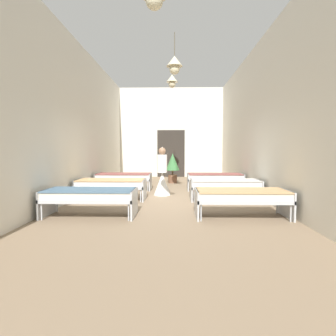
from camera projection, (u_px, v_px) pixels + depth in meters
ground_plane at (168, 202)px, 7.61m from camera, size 5.87×13.62×0.10m
room_shell at (169, 122)px, 8.66m from camera, size 5.67×13.22×4.56m
bed_left_row_0 at (90, 196)px, 5.72m from camera, size 1.90×0.84×0.57m
bed_right_row_0 at (241, 196)px, 5.64m from camera, size 1.90×0.84×0.57m
bed_left_row_1 at (111, 184)px, 7.62m from camera, size 1.90×0.84×0.57m
bed_right_row_1 at (225, 184)px, 7.54m from camera, size 1.90×0.84×0.57m
bed_left_row_2 at (124, 177)px, 9.51m from camera, size 1.90×0.84×0.57m
bed_right_row_2 at (215, 177)px, 9.43m from camera, size 1.90×0.84×0.57m
nurse_near_aisle at (162, 178)px, 8.38m from camera, size 0.52×0.52×1.49m
potted_plant at (173, 165)px, 11.46m from camera, size 0.58×0.58×1.24m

